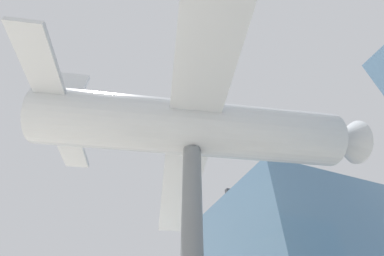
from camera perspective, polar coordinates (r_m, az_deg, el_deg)
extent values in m
cube|color=#383A3F|center=(23.54, 20.43, -15.59)|extent=(0.36, 11.37, 0.60)
cylinder|color=#B2B7BC|center=(9.58, 0.00, 0.00)|extent=(4.65, 11.19, 2.05)
cube|color=#B2B7BC|center=(9.58, 0.00, 0.00)|extent=(21.45, 6.98, 0.18)
cube|color=#B2B7BC|center=(10.39, -27.59, 2.93)|extent=(6.97, 2.64, 0.18)
cube|color=#B2B7BC|center=(11.12, -25.84, 7.09)|extent=(0.44, 1.11, 2.12)
cone|color=#B2B7BC|center=(11.83, 30.57, -2.52)|extent=(1.96, 1.50, 1.74)
sphere|color=black|center=(12.28, 33.32, -2.72)|extent=(0.44, 0.44, 0.44)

